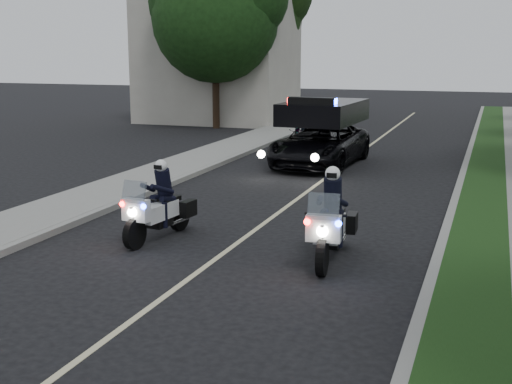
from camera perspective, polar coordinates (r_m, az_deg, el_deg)
ground at (r=11.92m, az=-6.46°, el=-7.84°), size 120.00×120.00×0.00m
curb_right at (r=20.47m, az=16.62°, el=0.29°), size 0.20×60.00×0.15m
grass_verge at (r=20.46m, az=18.58°, el=0.16°), size 1.20×60.00×0.16m
curb_left at (r=22.37m, az=-4.82°, el=1.69°), size 0.20×60.00×0.15m
sidewalk_left at (r=22.84m, az=-7.34°, el=1.85°), size 2.00×60.00×0.16m
building_far at (r=39.06m, az=-3.20°, el=11.08°), size 8.00×6.00×7.00m
lane_marking at (r=21.06m, az=5.42°, el=0.85°), size 0.12×50.00×0.01m
police_moto_left at (r=14.83m, az=-8.11°, el=-3.92°), size 0.96×2.10×1.72m
police_moto_right at (r=13.28m, az=6.18°, el=-5.75°), size 0.93×2.21×1.84m
police_suv at (r=24.18m, az=5.36°, el=2.26°), size 2.78×5.52×2.62m
bicycle at (r=30.07m, az=3.71°, el=4.17°), size 0.59×1.69×0.89m
cyclist at (r=30.07m, az=3.71°, el=4.17°), size 0.68×0.48×1.80m
tree_left_near at (r=35.63m, az=-3.35°, el=5.37°), size 7.60×7.60×10.74m
tree_left_far at (r=41.19m, az=-1.12°, el=6.26°), size 8.06×8.06×11.88m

